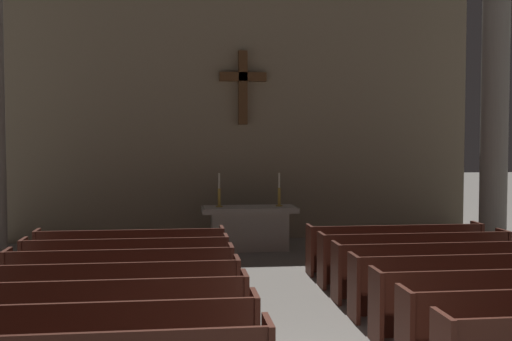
{
  "coord_description": "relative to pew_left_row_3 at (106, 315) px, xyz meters",
  "views": [
    {
      "loc": [
        -1.64,
        -5.71,
        2.6
      ],
      "look_at": [
        0.0,
        7.69,
        1.91
      ],
      "focal_mm": 44.92,
      "sensor_mm": 36.0,
      "label": 1
    }
  ],
  "objects": [
    {
      "name": "pew_right_row_3",
      "position": [
        5.01,
        0.0,
        0.0
      ],
      "size": [
        3.4,
        0.5,
        0.95
      ],
      "color": "#4C2319",
      "rests_on": "ground"
    },
    {
      "name": "pew_left_row_3",
      "position": [
        0.0,
        0.0,
        0.0
      ],
      "size": [
        3.4,
        0.5,
        0.95
      ],
      "color": "#4C2319",
      "rests_on": "ground"
    },
    {
      "name": "altar",
      "position": [
        2.5,
        6.96,
        0.06
      ],
      "size": [
        2.2,
        0.9,
        1.01
      ],
      "color": "#A8A399",
      "rests_on": "ground"
    },
    {
      "name": "apse_with_cross",
      "position": [
        2.5,
        8.67,
        3.04
      ],
      "size": [
        11.91,
        0.47,
        7.03
      ],
      "color": "gray",
      "rests_on": "ground"
    },
    {
      "name": "pew_right_row_7",
      "position": [
        5.01,
        4.09,
        0.0
      ],
      "size": [
        3.4,
        0.5,
        0.95
      ],
      "color": "#4C2319",
      "rests_on": "ground"
    },
    {
      "name": "pew_left_row_5",
      "position": [
        0.0,
        2.05,
        0.0
      ],
      "size": [
        3.4,
        0.5,
        0.95
      ],
      "color": "#4C2319",
      "rests_on": "ground"
    },
    {
      "name": "pew_left_row_7",
      "position": [
        0.0,
        4.09,
        0.0
      ],
      "size": [
        3.4,
        0.5,
        0.95
      ],
      "color": "#4C2319",
      "rests_on": "ground"
    },
    {
      "name": "pew_right_row_4",
      "position": [
        5.01,
        1.02,
        0.0
      ],
      "size": [
        3.4,
        0.5,
        0.95
      ],
      "color": "#4C2319",
      "rests_on": "ground"
    },
    {
      "name": "pew_left_row_6",
      "position": [
        0.0,
        3.07,
        0.0
      ],
      "size": [
        3.4,
        0.5,
        0.95
      ],
      "color": "#4C2319",
      "rests_on": "ground"
    },
    {
      "name": "pew_right_row_5",
      "position": [
        5.01,
        2.05,
        0.0
      ],
      "size": [
        3.4,
        0.5,
        0.95
      ],
      "color": "#4C2319",
      "rests_on": "ground"
    },
    {
      "name": "candlestick_left",
      "position": [
        1.8,
        6.96,
        0.79
      ],
      "size": [
        0.16,
        0.16,
        0.78
      ],
      "color": "#B79338",
      "rests_on": "altar"
    },
    {
      "name": "candlestick_right",
      "position": [
        3.2,
        6.96,
        0.79
      ],
      "size": [
        0.16,
        0.16,
        0.78
      ],
      "color": "#B79338",
      "rests_on": "altar"
    },
    {
      "name": "pew_left_row_4",
      "position": [
        0.0,
        1.02,
        0.0
      ],
      "size": [
        3.4,
        0.5,
        0.95
      ],
      "color": "#4C2319",
      "rests_on": "ground"
    },
    {
      "name": "column_right_second",
      "position": [
        7.98,
        6.0,
        2.76
      ],
      "size": [
        0.91,
        0.91,
        6.64
      ],
      "color": "gray",
      "rests_on": "ground"
    },
    {
      "name": "pew_right_row_6",
      "position": [
        5.01,
        3.07,
        0.0
      ],
      "size": [
        3.4,
        0.5,
        0.95
      ],
      "color": "#4C2319",
      "rests_on": "ground"
    }
  ]
}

